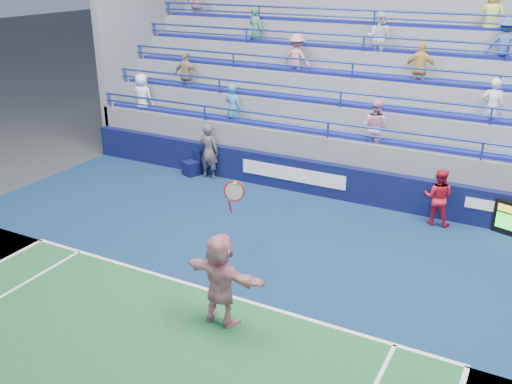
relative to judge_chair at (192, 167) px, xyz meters
The scene contains 7 objects.
ground 7.74m from the judge_chair, 52.23° to the right, with size 120.00×120.00×0.00m, color #333538.
sponsor_wall 4.76m from the judge_chair, ahead, with size 18.00×0.32×1.10m.
bleacher_stand 6.43m from the judge_chair, 41.30° to the left, with size 18.00×5.60×6.13m.
judge_chair is the anchor object (origin of this frame).
tennis_player 8.89m from the judge_chair, 52.13° to the right, with size 1.89×0.72×3.19m.
line_judge 0.96m from the judge_chair, ahead, with size 0.69×0.45×1.90m, color #151D3A.
ball_girl 8.37m from the judge_chair, ahead, with size 0.81×0.63×1.66m, color red.
Camera 1 is at (5.99, -9.33, 6.95)m, focal length 40.00 mm.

